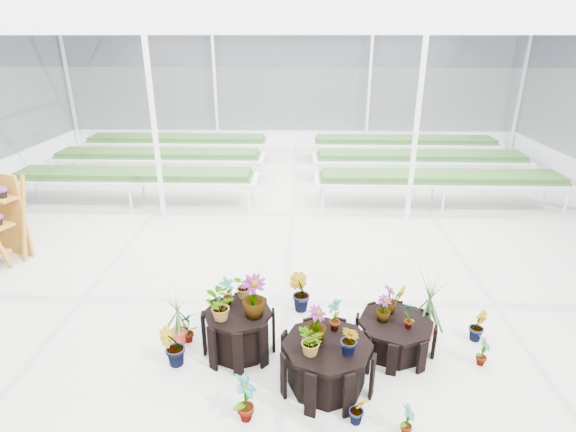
{
  "coord_description": "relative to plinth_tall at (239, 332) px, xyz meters",
  "views": [
    {
      "loc": [
        0.4,
        -6.26,
        4.2
      ],
      "look_at": [
        0.18,
        0.92,
        1.3
      ],
      "focal_mm": 28.0,
      "sensor_mm": 36.0,
      "label": 1
    }
  ],
  "objects": [
    {
      "name": "plinth_low",
      "position": [
        2.2,
        0.1,
        -0.09
      ],
      "size": [
        1.3,
        1.3,
        0.48
      ],
      "primitive_type": "cylinder",
      "rotation": [
        0.0,
        0.0,
        -0.25
      ],
      "color": "black",
      "rests_on": "ground"
    },
    {
      "name": "plinth_tall",
      "position": [
        0.0,
        0.0,
        0.0
      ],
      "size": [
        1.07,
        1.07,
        0.66
      ],
      "primitive_type": "cylinder",
      "rotation": [
        0.0,
        0.0,
        0.11
      ],
      "color": "black",
      "rests_on": "ground"
    },
    {
      "name": "ground_plane",
      "position": [
        0.45,
        1.05,
        -0.33
      ],
      "size": [
        24.0,
        24.0,
        0.0
      ],
      "primitive_type": "plane",
      "color": "gray",
      "rests_on": "ground"
    },
    {
      "name": "nursery_benches",
      "position": [
        0.45,
        8.25,
        0.09
      ],
      "size": [
        16.0,
        7.0,
        0.84
      ],
      "primitive_type": null,
      "color": "silver",
      "rests_on": "ground"
    },
    {
      "name": "greenhouse_shell",
      "position": [
        0.45,
        1.05,
        1.92
      ],
      "size": [
        18.0,
        24.0,
        4.5
      ],
      "primitive_type": null,
      "color": "white",
      "rests_on": "ground"
    },
    {
      "name": "plinth_mid",
      "position": [
        1.2,
        -0.6,
        -0.02
      ],
      "size": [
        1.55,
        1.55,
        0.62
      ],
      "primitive_type": "cylinder",
      "rotation": [
        0.0,
        0.0,
        0.41
      ],
      "color": "black",
      "rests_on": "ground"
    },
    {
      "name": "steel_frame",
      "position": [
        0.45,
        1.05,
        1.92
      ],
      "size": [
        18.0,
        24.0,
        4.5
      ],
      "primitive_type": null,
      "color": "silver",
      "rests_on": "ground"
    },
    {
      "name": "nursery_plants",
      "position": [
        0.85,
        0.1,
        0.21
      ],
      "size": [
        4.74,
        2.81,
        1.28
      ],
      "color": "#284A1E",
      "rests_on": "ground"
    }
  ]
}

